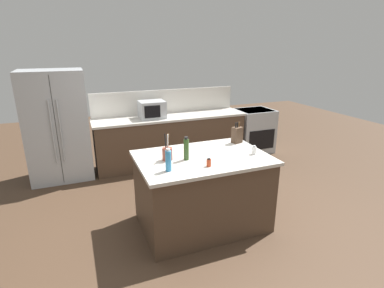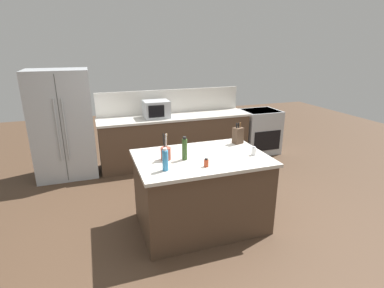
{
  "view_description": "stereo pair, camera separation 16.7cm",
  "coord_description": "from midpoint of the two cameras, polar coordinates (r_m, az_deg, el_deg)",
  "views": [
    {
      "loc": [
        -1.37,
        -3.12,
        2.23
      ],
      "look_at": [
        0.0,
        0.35,
        0.99
      ],
      "focal_mm": 28.0,
      "sensor_mm": 36.0,
      "label": 1
    },
    {
      "loc": [
        -1.22,
        -3.17,
        2.23
      ],
      "look_at": [
        0.0,
        0.35,
        0.99
      ],
      "focal_mm": 28.0,
      "sensor_mm": 36.0,
      "label": 2
    }
  ],
  "objects": [
    {
      "name": "dish_soap_bottle",
      "position": [
        3.2,
        -3.63,
        -3.08
      ],
      "size": [
        0.07,
        0.07,
        0.25
      ],
      "color": "#3384BC",
      "rests_on": "kitchen_island"
    },
    {
      "name": "olive_oil_bottle",
      "position": [
        3.49,
        -0.05,
        -0.95
      ],
      "size": [
        0.06,
        0.06,
        0.28
      ],
      "color": "#2D4C1E",
      "rests_on": "kitchen_island"
    },
    {
      "name": "wall_backsplash",
      "position": [
        5.97,
        -3.3,
        8.14
      ],
      "size": [
        2.87,
        0.03,
        0.46
      ],
      "primitive_type": "cube",
      "color": "beige",
      "rests_on": "back_counter_run"
    },
    {
      "name": "kitchen_island",
      "position": [
        3.83,
        3.0,
        -8.97
      ],
      "size": [
        1.59,
        1.08,
        0.94
      ],
      "color": "#4C3828",
      "rests_on": "ground_plane"
    },
    {
      "name": "refrigerator",
      "position": [
        5.56,
        -22.59,
        3.41
      ],
      "size": [
        0.99,
        0.75,
        1.85
      ],
      "color": "#ADB2B7",
      "rests_on": "ground_plane"
    },
    {
      "name": "range_oven",
      "position": [
        6.61,
        13.42,
        2.4
      ],
      "size": [
        0.76,
        0.65,
        0.92
      ],
      "color": "#ADB2B7",
      "rests_on": "ground_plane"
    },
    {
      "name": "microwave",
      "position": [
        5.6,
        -5.95,
        6.61
      ],
      "size": [
        0.46,
        0.39,
        0.31
      ],
      "color": "#ADB2B7",
      "rests_on": "back_counter_run"
    },
    {
      "name": "back_counter_run",
      "position": [
        5.85,
        -2.33,
        0.87
      ],
      "size": [
        2.91,
        0.66,
        0.94
      ],
      "color": "#4C3828",
      "rests_on": "ground_plane"
    },
    {
      "name": "spice_jar_paprika",
      "position": [
        3.33,
        4.17,
        -3.62
      ],
      "size": [
        0.05,
        0.05,
        0.1
      ],
      "color": "#B73D1E",
      "rests_on": "kitchen_island"
    },
    {
      "name": "knife_block",
      "position": [
        4.15,
        9.89,
        1.63
      ],
      "size": [
        0.15,
        0.13,
        0.29
      ],
      "rotation": [
        0.0,
        0.0,
        0.28
      ],
      "color": "#4C3828",
      "rests_on": "kitchen_island"
    },
    {
      "name": "ground_plane",
      "position": [
        4.07,
        2.88,
        -14.89
      ],
      "size": [
        14.0,
        14.0,
        0.0
      ],
      "primitive_type": "plane",
      "color": "#473323"
    },
    {
      "name": "salt_shaker",
      "position": [
        3.76,
        12.91,
        -1.33
      ],
      "size": [
        0.05,
        0.05,
        0.11
      ],
      "color": "silver",
      "rests_on": "kitchen_island"
    },
    {
      "name": "utensil_crock",
      "position": [
        3.51,
        -3.67,
        -1.74
      ],
      "size": [
        0.12,
        0.12,
        0.32
      ],
      "color": "brown",
      "rests_on": "kitchen_island"
    }
  ]
}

